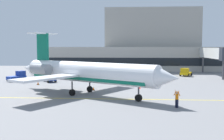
{
  "coord_description": "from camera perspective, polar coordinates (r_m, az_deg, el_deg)",
  "views": [
    {
      "loc": [
        1.7,
        -36.07,
        6.71
      ],
      "look_at": [
        -1.33,
        8.35,
        3.0
      ],
      "focal_mm": 44.7,
      "sensor_mm": 36.0,
      "label": 1
    }
  ],
  "objects": [
    {
      "name": "marshaller",
      "position": [
        31.61,
        13.13,
        -5.78
      ],
      "size": [
        0.71,
        0.58,
        1.96
      ],
      "color": "#191E33",
      "rests_on": "ground"
    },
    {
      "name": "baggage_tug",
      "position": [
        66.07,
        14.81,
        -0.47
      ],
      "size": [
        3.26,
        3.77,
        1.85
      ],
      "color": "#E5B20C",
      "rests_on": "ground"
    },
    {
      "name": "safety_cone_bravo",
      "position": [
        43.25,
        -3.8,
        -3.84
      ],
      "size": [
        0.47,
        0.47,
        0.55
      ],
      "color": "orange",
      "rests_on": "ground"
    },
    {
      "name": "pushback_tractor",
      "position": [
        54.92,
        -12.71,
        -1.33
      ],
      "size": [
        3.05,
        3.35,
        2.26
      ],
      "color": "#19389E",
      "rests_on": "ground"
    },
    {
      "name": "safety_cone_alpha",
      "position": [
        51.16,
        -14.89,
        -2.65
      ],
      "size": [
        0.47,
        0.47,
        0.55
      ],
      "color": "orange",
      "rests_on": "ground"
    },
    {
      "name": "ground",
      "position": [
        36.73,
        1.19,
        -5.84
      ],
      "size": [
        120.0,
        120.0,
        0.11
      ],
      "color": "slate"
    },
    {
      "name": "terminal_building",
      "position": [
        83.05,
        7.09,
        4.68
      ],
      "size": [
        57.11,
        12.89,
        18.06
      ],
      "color": "#ADA89E",
      "rests_on": "ground"
    },
    {
      "name": "regional_jet",
      "position": [
        39.42,
        -5.74,
        -0.41
      ],
      "size": [
        24.84,
        19.07,
        8.9
      ],
      "color": "white",
      "rests_on": "ground"
    },
    {
      "name": "belt_loader",
      "position": [
        57.93,
        -18.72,
        -1.25
      ],
      "size": [
        3.25,
        3.91,
        1.94
      ],
      "color": "#19389E",
      "rests_on": "ground"
    },
    {
      "name": "jet_bridge_west",
      "position": [
        67.78,
        20.13,
        3.2
      ],
      "size": [
        2.4,
        20.5,
        6.59
      ],
      "color": "silver",
      "rests_on": "ground"
    }
  ]
}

